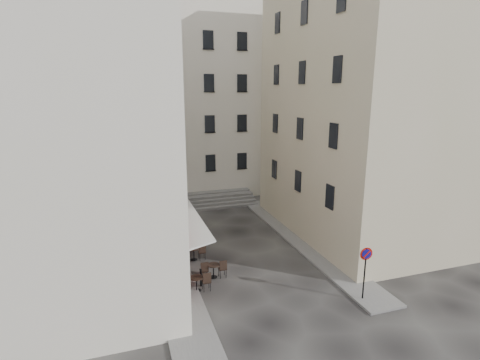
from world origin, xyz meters
name	(u,v)px	position (x,y,z in m)	size (l,w,h in m)	color
ground	(253,268)	(0.00, 0.00, 0.00)	(90.00, 90.00, 0.00)	black
sidewalk_left	(165,250)	(-4.50, 4.00, 0.06)	(2.00, 22.00, 0.12)	slate
sidewalk_right	(300,238)	(4.50, 3.00, 0.06)	(2.00, 18.00, 0.12)	slate
building_left	(36,83)	(-10.50, 3.00, 10.31)	(12.20, 16.20, 20.60)	beige
building_right	(380,99)	(10.50, 3.50, 9.31)	(12.20, 14.20, 18.60)	#BDB38C
building_back	(177,96)	(-1.00, 19.00, 9.31)	(18.20, 10.20, 18.60)	beige
cafe_storefront	(173,241)	(-4.32, 1.00, 1.88)	(1.74, 7.30, 3.50)	#490E0A
stone_steps	(204,201)	(0.00, 12.57, 0.40)	(9.00, 3.15, 0.80)	#5F5C5A
bollard_near	(201,277)	(-3.25, -1.00, 0.53)	(0.12, 0.12, 0.98)	black
bollard_mid	(188,250)	(-3.25, 2.50, 0.53)	(0.12, 0.12, 0.98)	black
bollard_far	(179,230)	(-3.25, 6.00, 0.53)	(0.12, 0.12, 0.98)	black
no_parking_sign	(366,263)	(3.91, -4.80, 1.97)	(0.63, 0.12, 2.77)	black
bistro_table_a	(196,282)	(-3.59, -1.47, 0.51)	(1.43, 0.67, 1.01)	black
bistro_table_b	(213,269)	(-2.43, -0.37, 0.51)	(1.42, 0.66, 1.00)	black
bistro_table_c	(194,253)	(-3.01, 2.09, 0.50)	(1.38, 0.65, 0.97)	black
bistro_table_d	(183,242)	(-3.35, 3.80, 0.51)	(1.42, 0.67, 1.00)	black
bistro_table_e	(179,244)	(-3.60, 3.77, 0.45)	(1.26, 0.59, 0.89)	black
pedestrian	(186,236)	(-3.17, 3.79, 0.93)	(0.67, 0.44, 1.85)	black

